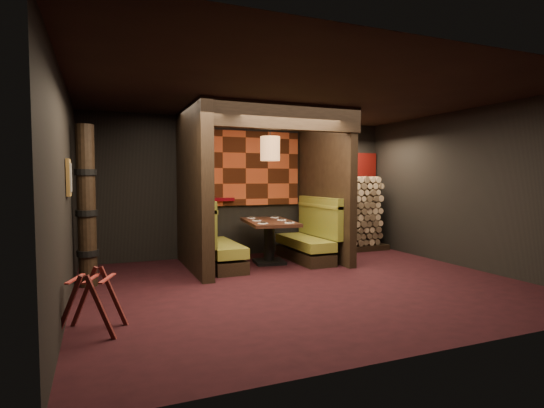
{
  "coord_description": "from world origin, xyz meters",
  "views": [
    {
      "loc": [
        -2.88,
        -5.73,
        1.61
      ],
      "look_at": [
        0.0,
        1.3,
        1.15
      ],
      "focal_mm": 28.0,
      "sensor_mm": 36.0,
      "label": 1
    }
  ],
  "objects_px": {
    "booth_bench_right": "(309,240)",
    "totem_column": "(87,207)",
    "dining_table": "(269,233)",
    "luggage_rack": "(92,299)",
    "firewood_stack": "(349,214)",
    "booth_bench_left": "(215,246)",
    "pendant_lamp": "(270,149)"
  },
  "relations": [
    {
      "from": "booth_bench_right",
      "to": "totem_column",
      "type": "xyz_separation_m",
      "value": [
        -3.98,
        -0.55,
        0.79
      ]
    },
    {
      "from": "dining_table",
      "to": "luggage_rack",
      "type": "xyz_separation_m",
      "value": [
        -3.06,
        -2.64,
        -0.23
      ]
    },
    {
      "from": "booth_bench_right",
      "to": "firewood_stack",
      "type": "xyz_separation_m",
      "value": [
        1.35,
        0.7,
        0.42
      ]
    },
    {
      "from": "booth_bench_left",
      "to": "pendant_lamp",
      "type": "xyz_separation_m",
      "value": [
        1.05,
        -0.04,
        1.76
      ]
    },
    {
      "from": "booth_bench_left",
      "to": "pendant_lamp",
      "type": "height_order",
      "value": "pendant_lamp"
    },
    {
      "from": "luggage_rack",
      "to": "totem_column",
      "type": "height_order",
      "value": "totem_column"
    },
    {
      "from": "booth_bench_right",
      "to": "pendant_lamp",
      "type": "distance_m",
      "value": 1.95
    },
    {
      "from": "booth_bench_right",
      "to": "luggage_rack",
      "type": "relative_size",
      "value": 2.13
    },
    {
      "from": "pendant_lamp",
      "to": "firewood_stack",
      "type": "relative_size",
      "value": 0.53
    },
    {
      "from": "booth_bench_right",
      "to": "totem_column",
      "type": "height_order",
      "value": "totem_column"
    },
    {
      "from": "booth_bench_right",
      "to": "firewood_stack",
      "type": "distance_m",
      "value": 1.58
    },
    {
      "from": "totem_column",
      "to": "pendant_lamp",
      "type": "bearing_deg",
      "value": 9.2
    },
    {
      "from": "booth_bench_left",
      "to": "dining_table",
      "type": "distance_m",
      "value": 1.07
    },
    {
      "from": "dining_table",
      "to": "pendant_lamp",
      "type": "relative_size",
      "value": 1.8
    },
    {
      "from": "booth_bench_right",
      "to": "dining_table",
      "type": "xyz_separation_m",
      "value": [
        -0.84,
        0.01,
        0.18
      ]
    },
    {
      "from": "booth_bench_right",
      "to": "firewood_stack",
      "type": "bearing_deg",
      "value": 27.35
    },
    {
      "from": "totem_column",
      "to": "luggage_rack",
      "type": "bearing_deg",
      "value": -87.8
    },
    {
      "from": "dining_table",
      "to": "pendant_lamp",
      "type": "distance_m",
      "value": 1.58
    },
    {
      "from": "pendant_lamp",
      "to": "luggage_rack",
      "type": "distance_m",
      "value": 4.4
    },
    {
      "from": "luggage_rack",
      "to": "pendant_lamp",
      "type": "bearing_deg",
      "value": 40.29
    },
    {
      "from": "booth_bench_right",
      "to": "pendant_lamp",
      "type": "xyz_separation_m",
      "value": [
        -0.84,
        -0.04,
        1.76
      ]
    },
    {
      "from": "pendant_lamp",
      "to": "firewood_stack",
      "type": "distance_m",
      "value": 2.68
    },
    {
      "from": "luggage_rack",
      "to": "totem_column",
      "type": "relative_size",
      "value": 0.31
    },
    {
      "from": "pendant_lamp",
      "to": "totem_column",
      "type": "xyz_separation_m",
      "value": [
        -3.14,
        -0.51,
        -0.97
      ]
    },
    {
      "from": "booth_bench_left",
      "to": "luggage_rack",
      "type": "height_order",
      "value": "booth_bench_left"
    },
    {
      "from": "luggage_rack",
      "to": "booth_bench_right",
      "type": "bearing_deg",
      "value": 34.04
    },
    {
      "from": "booth_bench_left",
      "to": "totem_column",
      "type": "relative_size",
      "value": 0.67
    },
    {
      "from": "totem_column",
      "to": "firewood_stack",
      "type": "bearing_deg",
      "value": 13.19
    },
    {
      "from": "dining_table",
      "to": "luggage_rack",
      "type": "height_order",
      "value": "dining_table"
    },
    {
      "from": "dining_table",
      "to": "totem_column",
      "type": "xyz_separation_m",
      "value": [
        -3.14,
        -0.56,
        0.61
      ]
    },
    {
      "from": "booth_bench_right",
      "to": "firewood_stack",
      "type": "height_order",
      "value": "firewood_stack"
    },
    {
      "from": "booth_bench_right",
      "to": "firewood_stack",
      "type": "relative_size",
      "value": 0.92
    }
  ]
}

